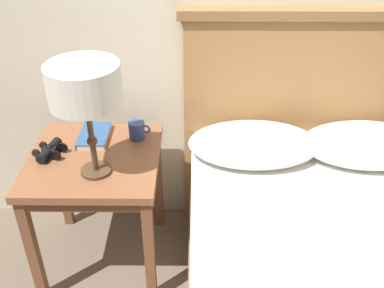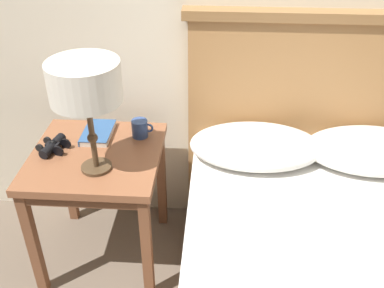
% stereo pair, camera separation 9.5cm
% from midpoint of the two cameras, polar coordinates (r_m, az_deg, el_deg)
% --- Properties ---
extents(nightstand, '(0.58, 0.58, 0.62)m').
position_cam_midpoint_polar(nightstand, '(2.10, -13.43, -3.45)').
color(nightstand, brown).
rests_on(nightstand, ground_plane).
extents(table_lamp, '(0.28, 0.28, 0.48)m').
position_cam_midpoint_polar(table_lamp, '(1.76, -15.03, 6.94)').
color(table_lamp, '#4C3823').
rests_on(table_lamp, nightstand).
extents(book_on_nightstand, '(0.13, 0.21, 0.03)m').
position_cam_midpoint_polar(book_on_nightstand, '(2.17, -13.61, 1.00)').
color(book_on_nightstand, silver).
rests_on(book_on_nightstand, nightstand).
extents(binoculars_pair, '(0.15, 0.16, 0.05)m').
position_cam_midpoint_polar(binoculars_pair, '(2.10, -18.87, -0.80)').
color(binoculars_pair, black).
rests_on(binoculars_pair, nightstand).
extents(coffee_mug, '(0.10, 0.08, 0.08)m').
position_cam_midpoint_polar(coffee_mug, '(2.12, -8.27, 1.74)').
color(coffee_mug, '#334C84').
rests_on(coffee_mug, nightstand).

